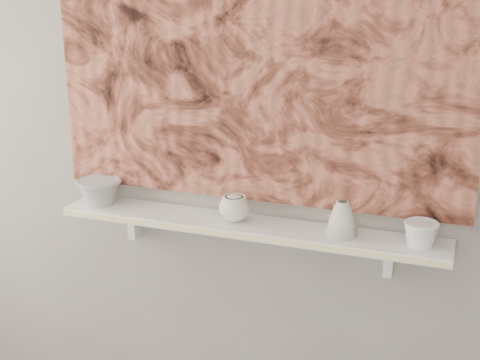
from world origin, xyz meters
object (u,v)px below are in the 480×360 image
at_px(shelf, 248,227).
at_px(painting, 256,45).
at_px(cup_cream, 234,208).
at_px(bowl_grey, 99,191).
at_px(bell_vessel, 342,218).
at_px(bowl_white, 421,234).

bearing_deg(shelf, painting, 90.00).
xyz_separation_m(shelf, cup_cream, (-0.05, 0.00, 0.06)).
bearing_deg(bowl_grey, cup_cream, 0.00).
distance_m(painting, cup_cream, 0.57).
distance_m(bowl_grey, bell_vessel, 0.93).
bearing_deg(bell_vessel, bowl_grey, 180.00).
bearing_deg(shelf, cup_cream, 180.00).
relative_size(bell_vessel, bowl_white, 1.07).
relative_size(cup_cream, bell_vessel, 0.89).
distance_m(cup_cream, bell_vessel, 0.38).
xyz_separation_m(painting, bell_vessel, (0.33, -0.08, -0.55)).
distance_m(painting, bowl_white, 0.82).
relative_size(bowl_grey, bell_vessel, 1.42).
relative_size(shelf, bell_vessel, 11.67).
bearing_deg(painting, bowl_grey, -172.32).
bearing_deg(bowl_grey, painting, 7.68).
xyz_separation_m(painting, bowl_white, (0.59, -0.08, -0.57)).
bearing_deg(shelf, bell_vessel, 0.00).
bearing_deg(bowl_white, shelf, 180.00).
xyz_separation_m(cup_cream, bell_vessel, (0.38, 0.00, 0.01)).
bearing_deg(painting, cup_cream, -122.45).
relative_size(shelf, painting, 0.93).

